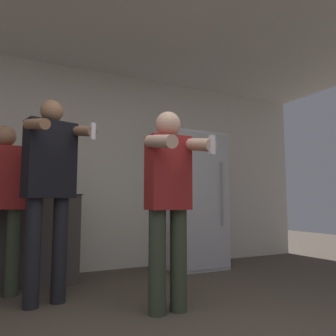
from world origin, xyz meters
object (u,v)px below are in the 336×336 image
at_px(bottle_red_label, 24,186).
at_px(person_woman_foreground, 169,194).
at_px(bottle_brown_liquor, 67,182).
at_px(refrigerator, 192,200).
at_px(bottle_short_whiskey, 10,184).
at_px(person_man_side, 50,180).
at_px(person_spectator_back, 2,193).

bearing_deg(bottle_red_label, person_woman_foreground, -55.19).
height_order(bottle_brown_liquor, person_woman_foreground, person_woman_foreground).
bearing_deg(bottle_brown_liquor, refrigerator, 0.27).
xyz_separation_m(bottle_brown_liquor, bottle_short_whiskey, (-0.57, -0.00, -0.03)).
xyz_separation_m(bottle_red_label, person_man_side, (0.17, -0.82, 0.02)).
bearing_deg(bottle_red_label, bottle_brown_liquor, 0.00).
xyz_separation_m(person_woman_foreground, person_man_side, (-0.83, 0.62, 0.13)).
distance_m(person_man_side, person_spectator_back, 0.57).
distance_m(bottle_red_label, person_spectator_back, 0.44).
bearing_deg(person_man_side, bottle_brown_liquor, 71.90).
relative_size(refrigerator, person_man_side, 1.01).
height_order(refrigerator, person_man_side, refrigerator).
bearing_deg(refrigerator, person_man_side, -156.31).
height_order(person_woman_foreground, person_spectator_back, person_woman_foreground).
bearing_deg(refrigerator, bottle_brown_liquor, -179.73).
height_order(bottle_brown_liquor, bottle_red_label, bottle_brown_liquor).
bearing_deg(refrigerator, person_woman_foreground, -126.11).
bearing_deg(bottle_short_whiskey, person_spectator_back, -99.23).
bearing_deg(bottle_red_label, person_spectator_back, -116.64).
xyz_separation_m(refrigerator, person_woman_foreground, (-1.05, -1.44, 0.03)).
bearing_deg(bottle_red_label, person_man_side, -78.37).
distance_m(refrigerator, bottle_red_label, 2.06).
bearing_deg(bottle_brown_liquor, person_spectator_back, -148.53).
xyz_separation_m(refrigerator, bottle_short_whiskey, (-2.18, -0.01, 0.16)).
bearing_deg(person_spectator_back, bottle_red_label, 63.36).
distance_m(bottle_red_label, person_woman_foreground, 1.75).
bearing_deg(person_woman_foreground, bottle_brown_liquor, 111.38).
relative_size(bottle_brown_liquor, bottle_short_whiskey, 1.12).
distance_m(bottle_brown_liquor, person_spectator_back, 0.75).
distance_m(refrigerator, person_spectator_back, 2.28).
distance_m(person_woman_foreground, person_man_side, 1.04).
bearing_deg(person_woman_foreground, bottle_red_label, 124.81).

